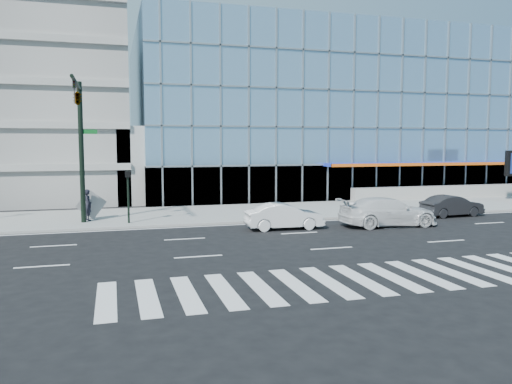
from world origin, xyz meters
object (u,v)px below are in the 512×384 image
at_px(traffic_signal, 79,116).
at_px(dark_sedan, 452,206).
at_px(pedestrian, 88,205).
at_px(white_suv, 388,212).
at_px(tilted_panel, 91,204).
at_px(ped_signal_post, 128,188).
at_px(white_sedan, 284,216).

height_order(traffic_signal, dark_sedan, traffic_signal).
relative_size(dark_sedan, pedestrian, 2.23).
bearing_deg(white_suv, tilted_panel, 71.52).
distance_m(traffic_signal, white_suv, 17.90).
bearing_deg(dark_sedan, ped_signal_post, 80.01).
bearing_deg(white_suv, white_sedan, 86.11).
xyz_separation_m(white_suv, dark_sedan, (6.00, 2.25, -0.13)).
height_order(dark_sedan, pedestrian, pedestrian).
distance_m(white_sedan, pedestrian, 11.64).
distance_m(white_suv, pedestrian, 17.44).
bearing_deg(ped_signal_post, traffic_signal, -171.48).
bearing_deg(tilted_panel, dark_sedan, -14.42).
distance_m(pedestrian, tilted_panel, 0.44).
relative_size(ped_signal_post, tilted_panel, 2.31).
relative_size(white_suv, white_sedan, 1.31).
xyz_separation_m(white_suv, pedestrian, (-16.43, 5.84, 0.26)).
bearing_deg(white_suv, ped_signal_post, 76.05).
relative_size(traffic_signal, ped_signal_post, 2.67).
bearing_deg(ped_signal_post, white_sedan, -23.32).
distance_m(ped_signal_post, tilted_panel, 3.14).
relative_size(traffic_signal, white_sedan, 1.87).
bearing_deg(tilted_panel, white_suv, -25.25).
distance_m(ped_signal_post, white_sedan, 8.99).
relative_size(traffic_signal, dark_sedan, 1.93).
height_order(traffic_signal, pedestrian, traffic_signal).
distance_m(ped_signal_post, white_suv, 14.82).
bearing_deg(traffic_signal, ped_signal_post, 8.52).
xyz_separation_m(ped_signal_post, tilted_panel, (-2.11, 2.06, -1.08)).
relative_size(white_suv, pedestrian, 3.03).
bearing_deg(tilted_panel, traffic_signal, -103.33).
xyz_separation_m(dark_sedan, tilted_panel, (-22.26, 4.00, 0.38)).
xyz_separation_m(traffic_signal, pedestrian, (0.22, 2.03, -5.09)).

